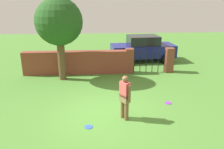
{
  "coord_description": "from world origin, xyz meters",
  "views": [
    {
      "loc": [
        -0.28,
        -7.7,
        4.12
      ],
      "look_at": [
        0.32,
        1.49,
        1.0
      ],
      "focal_mm": 36.56,
      "sensor_mm": 36.0,
      "label": 1
    }
  ],
  "objects": [
    {
      "name": "brick_wall",
      "position": [
        -1.5,
        4.75,
        0.65
      ],
      "size": [
        5.85,
        0.5,
        1.3
      ],
      "primitive_type": "cube",
      "color": "brown",
      "rests_on": "ground"
    },
    {
      "name": "tree",
      "position": [
        -2.14,
        3.86,
        2.95
      ],
      "size": [
        2.35,
        2.35,
        4.17
      ],
      "color": "brown",
      "rests_on": "ground"
    },
    {
      "name": "frisbee_blue",
      "position": [
        -0.63,
        -1.0,
        0.01
      ],
      "size": [
        0.27,
        0.27,
        0.02
      ],
      "primitive_type": "cylinder",
      "color": "blue",
      "rests_on": "ground"
    },
    {
      "name": "frisbee_purple",
      "position": [
        2.57,
        0.62,
        0.01
      ],
      "size": [
        0.27,
        0.27,
        0.02
      ],
      "primitive_type": "cylinder",
      "color": "purple",
      "rests_on": "ground"
    },
    {
      "name": "fence_gate",
      "position": [
        2.68,
        4.75,
        0.7
      ],
      "size": [
        2.75,
        0.44,
        1.4
      ],
      "color": "brown",
      "rests_on": "ground"
    },
    {
      "name": "ground_plane",
      "position": [
        0.0,
        0.0,
        0.0
      ],
      "size": [
        40.0,
        40.0,
        0.0
      ],
      "primitive_type": "plane",
      "color": "#4C8433"
    },
    {
      "name": "car",
      "position": [
        2.77,
        7.22,
        0.86
      ],
      "size": [
        4.32,
        2.19,
        1.72
      ],
      "rotation": [
        0.0,
        0.0,
        0.08
      ],
      "color": "navy",
      "rests_on": "ground"
    },
    {
      "name": "person",
      "position": [
        0.63,
        -0.51,
        0.9
      ],
      "size": [
        0.38,
        0.46,
        1.62
      ],
      "rotation": [
        0.0,
        0.0,
        -0.98
      ],
      "color": "brown",
      "rests_on": "ground"
    }
  ]
}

